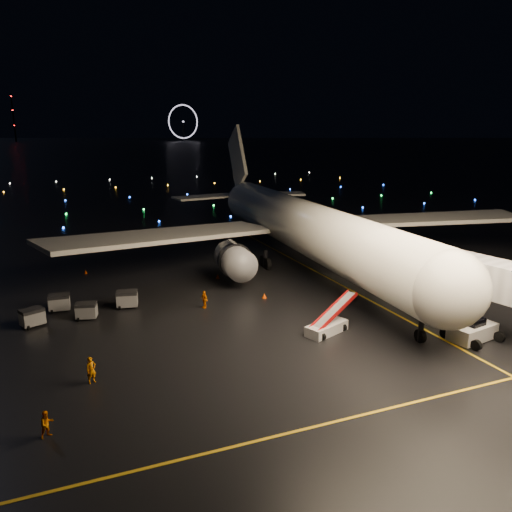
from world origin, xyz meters
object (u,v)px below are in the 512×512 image
object	(u,v)px
airliner	(294,195)
crew_c	(204,299)
pushback_tug	(473,329)
crew_b	(47,424)
baggage_cart_2	(86,311)
baggage_cart_3	(32,318)
baggage_cart_0	(127,299)
belt_loader	(327,317)
baggage_cart_1	(59,303)
crew_a	(91,370)

from	to	relation	value
airliner	crew_c	xyz separation A→B (m)	(-16.18, -12.88, -8.19)
pushback_tug	crew_b	distance (m)	33.64
baggage_cart_2	baggage_cart_3	size ratio (longest dim) A/B	0.95
baggage_cart_0	baggage_cart_2	xyz separation A→B (m)	(-4.04, -1.75, -0.07)
crew_b	crew_c	distance (m)	22.80
crew_c	baggage_cart_0	bearing A→B (deg)	-130.60
airliner	baggage_cart_0	distance (m)	26.61
crew_b	baggage_cart_2	size ratio (longest dim) A/B	0.91
baggage_cart_2	airliner	bearing A→B (deg)	37.80
baggage_cart_2	belt_loader	bearing A→B (deg)	-15.83
airliner	pushback_tug	world-z (taller)	airliner
baggage_cart_0	crew_c	bearing A→B (deg)	-10.57
crew_c	baggage_cart_1	world-z (taller)	crew_c
baggage_cart_2	pushback_tug	bearing A→B (deg)	-15.16
airliner	belt_loader	distance (m)	25.58
crew_a	crew_b	xyz separation A→B (m)	(-2.91, -5.75, -0.14)
belt_loader	baggage_cart_1	xyz separation A→B (m)	(-21.73, 14.79, -0.63)
airliner	baggage_cart_1	xyz separation A→B (m)	(-29.70, -8.30, -8.25)
baggage_cart_0	baggage_cart_3	distance (m)	8.93
airliner	baggage_cart_0	world-z (taller)	airliner
crew_a	crew_c	xyz separation A→B (m)	(11.71, 11.75, -0.08)
pushback_tug	baggage_cart_0	xyz separation A→B (m)	(-26.14, 19.22, -0.14)
baggage_cart_2	crew_b	bearing A→B (deg)	-85.44
baggage_cart_2	baggage_cart_3	bearing A→B (deg)	-164.52
baggage_cart_3	baggage_cart_0	bearing A→B (deg)	-12.13
crew_b	baggage_cart_0	world-z (taller)	baggage_cart_0
airliner	belt_loader	world-z (taller)	airliner
pushback_tug	crew_c	distance (m)	24.93
baggage_cart_2	baggage_cart_3	xyz separation A→B (m)	(-4.71, -0.05, 0.04)
baggage_cart_3	airliner	bearing A→B (deg)	-3.88
pushback_tug	crew_c	bearing A→B (deg)	129.15
pushback_tug	crew_c	xyz separation A→B (m)	(-18.99, 16.15, -0.10)
pushback_tug	baggage_cart_2	world-z (taller)	pushback_tug
belt_loader	crew_a	size ratio (longest dim) A/B	3.09
baggage_cart_0	baggage_cart_2	bearing A→B (deg)	-143.83
crew_b	baggage_cart_2	xyz separation A→B (m)	(3.43, 18.82, -0.05)
crew_c	baggage_cart_2	world-z (taller)	crew_c
crew_b	baggage_cart_3	distance (m)	18.81
crew_b	belt_loader	bearing A→B (deg)	-8.86
baggage_cart_1	baggage_cart_2	size ratio (longest dim) A/B	1.06
belt_loader	crew_a	bearing A→B (deg)	162.96
crew_b	baggage_cart_2	world-z (taller)	crew_b
airliner	pushback_tug	xyz separation A→B (m)	(2.81, -29.02, -8.09)
baggage_cart_0	baggage_cart_1	xyz separation A→B (m)	(-6.37, 1.51, -0.02)
baggage_cart_3	crew_c	bearing A→B (deg)	-28.35
airliner	baggage_cart_2	xyz separation A→B (m)	(-27.36, -11.56, -8.29)
pushback_tug	crew_a	world-z (taller)	pushback_tug
crew_a	baggage_cart_2	distance (m)	13.08
crew_c	baggage_cart_1	bearing A→B (deg)	-126.05
crew_c	pushback_tug	bearing A→B (deg)	32.28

